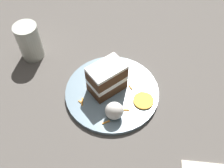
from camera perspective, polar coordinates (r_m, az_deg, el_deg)
The scene contains 8 objects.
ground_plane at distance 0.77m, azimuth -4.05°, elevation -0.88°, with size 6.00×6.00×0.00m, color #4C4742.
dining_table at distance 0.76m, azimuth -4.10°, elevation -0.37°, with size 1.38×1.00×0.02m, color #56514C.
plate at distance 0.73m, azimuth 0.00°, elevation -1.80°, with size 0.26×0.26×0.01m, color gray.
cake_slice at distance 0.69m, azimuth -1.14°, elevation 1.25°, with size 0.11×0.11×0.09m.
cream_dollop at distance 0.66m, azimuth 0.50°, elevation -5.85°, with size 0.05×0.04×0.05m, color white.
orange_garnish at distance 0.70m, azimuth 6.85°, elevation -3.60°, with size 0.05×0.05×0.01m, color orange.
carrot_shreds_scatter at distance 0.70m, azimuth -1.36°, elevation -3.62°, with size 0.15×0.18×0.00m.
drinking_glass at distance 0.83m, azimuth -17.41°, elevation 8.40°, with size 0.07×0.07×0.11m.
Camera 1 is at (0.05, -0.45, 0.62)m, focal length 42.00 mm.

